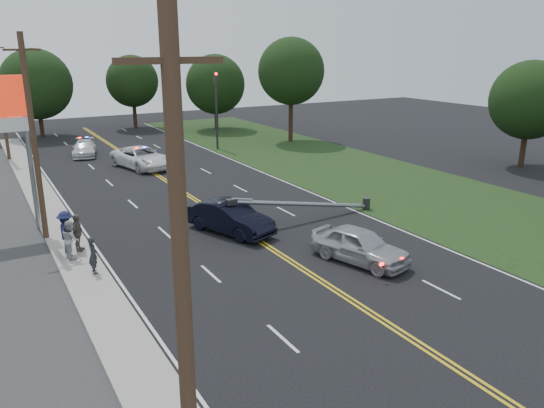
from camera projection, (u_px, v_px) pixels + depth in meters
ground at (336, 291)px, 21.12m from camera, size 120.00×120.00×0.00m
sidewalk at (70, 248)px, 25.42m from camera, size 1.80×70.00×0.12m
grass_verge at (409, 190)px, 35.86m from camera, size 12.00×80.00×0.01m
centerline_yellow at (229, 221)px, 29.43m from camera, size 0.36×80.00×0.00m
traffic_signal at (216, 104)px, 48.79m from camera, size 0.28×0.41×7.05m
fallen_streetlight at (312, 204)px, 29.50m from camera, size 9.36×0.44×1.91m
utility_pole_near at (184, 322)px, 8.63m from camera, size 1.60×0.28×10.00m
utility_pole_mid at (34, 139)px, 25.25m from camera, size 1.60×0.28×10.00m
utility_pole_far at (1, 100)px, 43.53m from camera, size 1.60×0.28×10.00m
tree_6 at (36, 84)px, 54.94m from camera, size 7.27×7.27×9.14m
tree_7 at (132, 81)px, 60.96m from camera, size 5.91×5.91×8.36m
tree_8 at (215, 84)px, 60.11m from camera, size 6.69×6.69×8.47m
tree_9 at (291, 71)px, 51.97m from camera, size 6.54×6.54×10.20m
tree_12 at (530, 100)px, 40.96m from camera, size 6.07×6.07×8.35m
crashed_sedan at (230, 218)px, 27.46m from camera, size 3.38×5.28×1.64m
waiting_sedan at (360, 245)px, 23.74m from camera, size 3.13×4.99×1.59m
emergency_a at (141, 158)px, 42.07m from camera, size 4.12×6.44×1.65m
emergency_b at (84, 148)px, 46.64m from camera, size 2.91×4.92×1.34m
bystander_a at (93, 255)px, 22.30m from camera, size 0.44×0.62×1.61m
bystander_b at (71, 239)px, 23.90m from camera, size 0.74×0.91×1.76m
bystander_c at (66, 232)px, 24.54m from camera, size 0.90×1.36×1.98m
bystander_d at (77, 233)px, 24.66m from camera, size 0.90×1.13×1.80m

